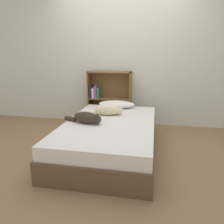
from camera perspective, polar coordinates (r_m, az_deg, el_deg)
The scene contains 7 objects.
ground_plane at distance 3.15m, azimuth -0.54°, elevation -10.03°, with size 8.00×8.00×0.00m, color #846647.
wall_back at distance 4.21m, azimuth 3.31°, elevation 13.84°, with size 8.00×0.06×2.50m.
bed at distance 3.07m, azimuth -0.55°, elevation -6.46°, with size 1.23×2.01×0.43m.
pillow at distance 3.77m, azimuth 1.22°, elevation 2.05°, with size 0.63×0.30×0.12m.
cat_light at distance 3.31m, azimuth -0.93°, elevation 0.51°, with size 0.57×0.24×0.16m.
cat_dark at distance 2.93m, azimuth -6.57°, elevation -1.54°, with size 0.55×0.25×0.15m.
bookshelf at distance 4.21m, azimuth -1.00°, elevation 3.88°, with size 0.81×0.26×1.01m.
Camera 1 is at (0.58, -2.80, 1.33)m, focal length 35.00 mm.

